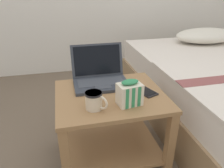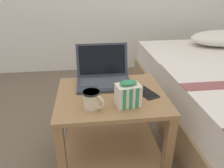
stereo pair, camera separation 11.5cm
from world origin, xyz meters
The scene contains 6 objects.
ground_plane centered at (0.00, 0.00, 0.00)m, with size 8.00×8.00×0.00m, color brown.
bedside_table centered at (0.00, 0.00, 0.30)m, with size 0.60×0.51×0.47m.
laptop centered at (-0.03, 0.16, 0.51)m, with size 0.33×0.27×0.22m.
mug_front_left centered at (-0.11, -0.13, 0.52)m, with size 0.10×0.10×0.09m.
snack_bag centered at (0.07, -0.13, 0.53)m, with size 0.13×0.10×0.14m.
cell_phone centered at (0.20, -0.01, 0.47)m, with size 0.12×0.17×0.01m.
Camera 2 is at (-0.13, -1.07, 1.04)m, focal length 35.00 mm.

